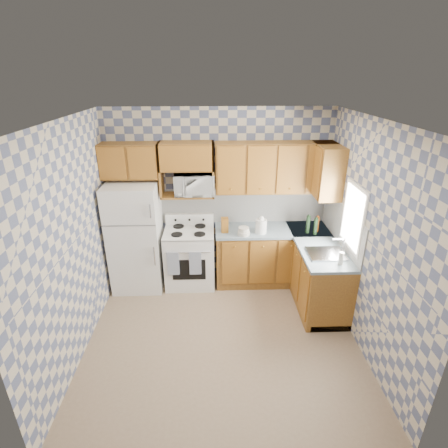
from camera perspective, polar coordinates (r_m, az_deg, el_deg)
The scene contains 29 objects.
floor at distance 4.78m, azimuth -0.29°, elevation -17.62°, with size 3.40×3.40×0.00m, color #81684E.
back_wall at distance 5.49m, azimuth -0.84°, elevation 4.51°, with size 3.40×0.02×2.70m, color slate.
right_wall at distance 4.40m, azimuth 22.39°, elevation -2.42°, with size 0.02×3.20×2.70m, color slate.
backsplash_back at distance 5.56m, azimuth 3.30°, elevation 3.06°, with size 2.60×0.01×0.56m, color white.
backsplash_right at distance 5.13m, azimuth 18.62°, elevation -0.02°, with size 0.01×1.60×0.56m, color white.
refrigerator at distance 5.49m, azimuth -14.16°, elevation -2.02°, with size 0.75×0.70×1.68m, color white.
stove_body at distance 5.58m, azimuth -5.57°, elevation -5.45°, with size 0.76×0.65×0.90m, color white.
cooktop at distance 5.37m, azimuth -5.76°, elevation -1.20°, with size 0.76×0.65×0.03m, color silver.
backguard at distance 5.58m, azimuth -5.64°, elevation 0.87°, with size 0.76×0.08×0.17m, color white.
dish_towel_left at distance 5.25m, azimuth -8.31°, elevation -6.41°, with size 0.18×0.03×0.38m, color navy.
dish_towel_right at distance 5.23m, azimuth -4.71°, elevation -6.40°, with size 0.18×0.03×0.38m, color navy.
base_cabinets_back at distance 5.67m, azimuth 7.68°, elevation -5.16°, with size 1.75×0.60×0.88m, color brown.
base_cabinets_right at distance 5.37m, azimuth 14.65°, elevation -7.51°, with size 0.60×1.60×0.88m, color brown.
countertop_back at distance 5.46m, azimuth 7.95°, elevation -0.95°, with size 1.77×0.63×0.04m, color slate.
countertop_right at distance 5.16m, azimuth 15.11°, elevation -3.12°, with size 0.63×1.60×0.04m, color slate.
upper_cabinets_back at distance 5.27m, azimuth 8.28°, elevation 9.12°, with size 1.75×0.33×0.74m, color brown.
upper_cabinets_fridge at distance 5.30m, azimuth -15.16°, elevation 9.95°, with size 0.82×0.33×0.50m, color brown.
upper_cabinets_right at distance 5.27m, azimuth 16.32°, elevation 8.41°, with size 0.33×0.70×0.74m, color brown.
microwave_shelf at distance 5.32m, azimuth -5.89°, elevation 4.71°, with size 0.80×0.33×0.03m, color brown.
microwave at distance 5.27m, azimuth -4.86°, elevation 6.59°, with size 0.59×0.40×0.33m, color white.
sink at distance 4.85m, azimuth 16.33°, elevation -4.71°, with size 0.48×0.40×0.03m, color #B7B7BC.
window at distance 4.73m, azimuth 20.33°, elevation 1.04°, with size 0.02×0.66×0.86m, color white.
bottle_0 at distance 5.36m, azimuth 13.53°, elevation -0.07°, with size 0.06×0.06×0.27m, color black.
bottle_1 at distance 5.34m, azimuth 14.72°, elevation -0.40°, with size 0.06×0.06×0.25m, color black.
bottle_2 at distance 5.44m, azimuth 14.93°, elevation -0.05°, with size 0.06×0.06×0.23m, color #642A09.
knife_block at distance 5.24m, azimuth 0.12°, elevation -0.16°, with size 0.10×0.10×0.23m, color brown.
electric_kettle at distance 5.25m, azimuth 6.07°, elevation -0.36°, with size 0.17×0.17×0.21m, color white.
food_containers at distance 5.18m, azimuth 3.24°, elevation -1.18°, with size 0.18×0.18×0.12m, color beige, non-canonical shape.
soap_bottle at distance 4.63m, azimuth 18.56°, elevation -5.35°, with size 0.06×0.06×0.17m, color beige.
Camera 1 is at (-0.11, -3.59, 3.15)m, focal length 28.00 mm.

